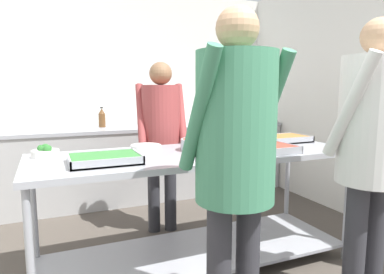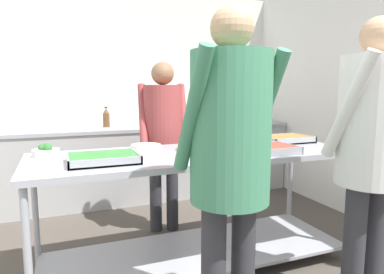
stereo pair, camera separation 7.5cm
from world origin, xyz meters
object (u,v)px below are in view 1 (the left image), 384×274
broccoli_bowl (45,152)px  plate_stack (146,147)px  serving_tray_greens (269,149)px  serving_tray_roast (105,159)px  serving_tray_vegetables (284,139)px  guest_serving_right (372,137)px  cook_behind_counter (161,129)px  sauce_pan (200,144)px  guest_serving_left (235,147)px  water_bottle (102,118)px

broccoli_bowl → plate_stack: size_ratio=0.76×
broccoli_bowl → serving_tray_greens: broccoli_bowl is taller
serving_tray_roast → serving_tray_vegetables: size_ratio=1.03×
serving_tray_greens → guest_serving_right: guest_serving_right is taller
serving_tray_vegetables → cook_behind_counter: cook_behind_counter is taller
sauce_pan → plate_stack: bearing=151.9°
plate_stack → guest_serving_left: size_ratio=0.14×
serving_tray_vegetables → guest_serving_left: size_ratio=0.24×
serving_tray_roast → serving_tray_greens: 1.19m
plate_stack → cook_behind_counter: 0.58m
guest_serving_left → sauce_pan: bearing=76.4°
sauce_pan → serving_tray_vegetables: bearing=6.7°
sauce_pan → cook_behind_counter: bearing=97.0°
plate_stack → water_bottle: water_bottle is taller
serving_tray_vegetables → guest_serving_left: bearing=-137.4°
broccoli_bowl → guest_serving_right: bearing=-31.9°
sauce_pan → serving_tray_vegetables: size_ratio=1.02×
serving_tray_greens → guest_serving_left: size_ratio=0.21×
sauce_pan → serving_tray_roast: bearing=-166.4°
serving_tray_roast → serving_tray_vegetables: 1.64m
serving_tray_vegetables → water_bottle: bearing=127.1°
sauce_pan → cook_behind_counter: 0.70m
broccoli_bowl → sauce_pan: broccoli_bowl is taller
broccoli_bowl → guest_serving_right: (1.78, -1.11, 0.15)m
cook_behind_counter → guest_serving_left: bearing=-94.7°
plate_stack → serving_tray_vegetables: 1.25m
guest_serving_left → water_bottle: (-0.24, 2.75, -0.06)m
serving_tray_vegetables → guest_serving_right: (-0.18, -1.04, 0.16)m
serving_tray_greens → cook_behind_counter: (-0.52, 0.97, 0.07)m
sauce_pan → serving_tray_greens: bearing=-32.7°
sauce_pan → broccoli_bowl: bearing=171.1°
water_bottle → cook_behind_counter: bearing=-72.2°
serving_tray_roast → guest_serving_right: guest_serving_right is taller
cook_behind_counter → serving_tray_roast: bearing=-127.2°
serving_tray_vegetables → guest_serving_right: size_ratio=0.24×
serving_tray_roast → guest_serving_left: bearing=-53.3°
guest_serving_left → water_bottle: 2.76m
serving_tray_roast → water_bottle: 2.06m
plate_stack → water_bottle: (-0.08, 1.66, 0.10)m
broccoli_bowl → cook_behind_counter: cook_behind_counter is taller
broccoli_bowl → cook_behind_counter: (1.01, 0.52, 0.06)m
serving_tray_vegetables → water_bottle: size_ratio=1.75×
plate_stack → guest_serving_left: 1.12m
serving_tray_roast → sauce_pan: (0.75, 0.18, 0.02)m
plate_stack → serving_tray_vegetables: bearing=-4.5°
guest_serving_right → cook_behind_counter: guest_serving_right is taller
broccoli_bowl → serving_tray_vegetables: (1.96, -0.07, -0.01)m
sauce_pan → water_bottle: size_ratio=1.79×
broccoli_bowl → guest_serving_right: guest_serving_right is taller
broccoli_bowl → serving_tray_roast: bearing=-45.4°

